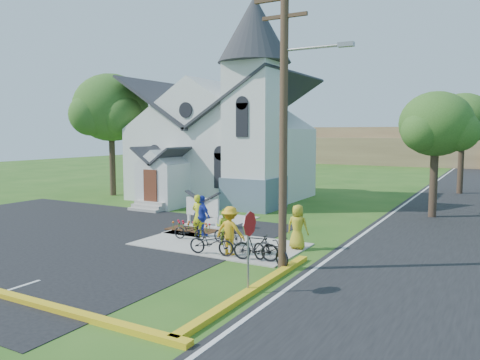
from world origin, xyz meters
The scene contains 23 objects.
ground centered at (0.00, 0.00, 0.00)m, with size 120.00×120.00×0.00m, color #275418.
parking_lot centered at (-7.00, -2.00, 0.01)m, with size 20.00×16.00×0.02m, color black.
road centered at (10.00, 15.00, 0.01)m, with size 8.00×90.00×0.02m, color black.
sidewalk centered at (1.50, 0.50, 0.03)m, with size 7.00×4.00×0.05m, color #9E978E.
church centered at (-5.48, 12.48, 5.25)m, with size 12.35×12.00×13.00m.
church_sign centered at (-1.20, 3.20, 1.03)m, with size 2.20×0.40×1.70m.
flower_bed centered at (-1.20, 2.30, 0.04)m, with size 2.60×1.10×0.07m, color #381C0F.
utility_pole centered at (5.36, -1.50, 5.40)m, with size 3.45×0.28×10.00m.
stop_sign centered at (5.43, -4.20, 1.78)m, with size 0.11×0.76×2.48m.
tree_lot_corner centered at (-14.00, 10.00, 6.60)m, with size 5.60×5.60×9.15m.
tree_road_near centered at (8.50, 12.00, 5.21)m, with size 4.00×4.00×7.05m.
tree_road_mid centered at (9.00, 24.00, 5.78)m, with size 4.40×4.40×7.80m.
distant_hills centered at (3.36, 56.33, 2.17)m, with size 61.00×10.00×5.60m.
cyclist_0 centered at (-0.12, 1.25, 1.01)m, with size 0.70×0.46×1.92m, color #C8D018.
bike_0 centered at (-0.06, 0.50, 0.46)m, with size 0.54×1.55×0.81m, color black.
cyclist_1 centered at (1.73, 0.49, 0.81)m, with size 0.74×0.58×1.53m, color #90B321.
bike_1 centered at (1.84, 0.57, 0.50)m, with size 0.43×1.51×0.91m, color black.
cyclist_2 centered at (0.05, 1.29, 0.99)m, with size 1.10×0.46×1.88m, color #2537B9.
bike_2 centered at (2.18, -1.20, 0.54)m, with size 0.65×1.87×0.98m, color black.
cyclist_3 centered at (2.78, -0.81, 0.99)m, with size 1.22×0.70×1.89m, color #EFA81A.
bike_3 centered at (4.05, -1.10, 0.57)m, with size 0.49×1.74×1.04m, color black.
cyclist_4 centered at (4.70, 1.33, 0.96)m, with size 0.89×0.58×1.81m, color gold.
bike_4 centered at (4.70, -1.20, 0.56)m, with size 0.67×1.93×1.01m, color black.
Camera 1 is at (11.83, -16.10, 4.77)m, focal length 35.00 mm.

